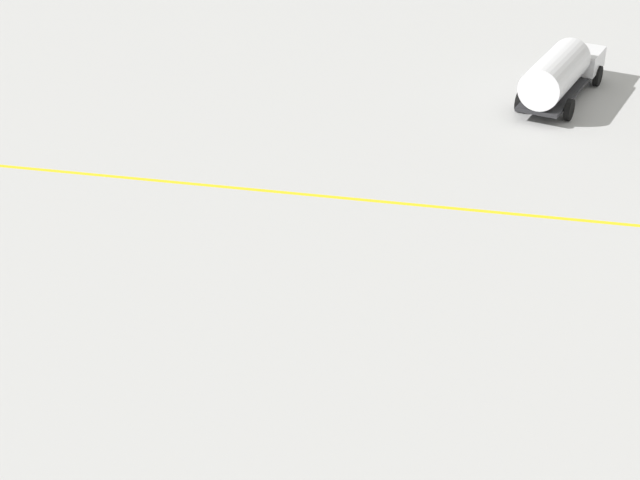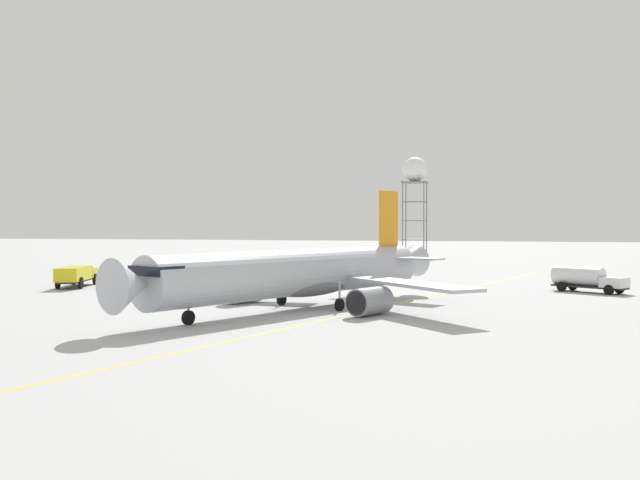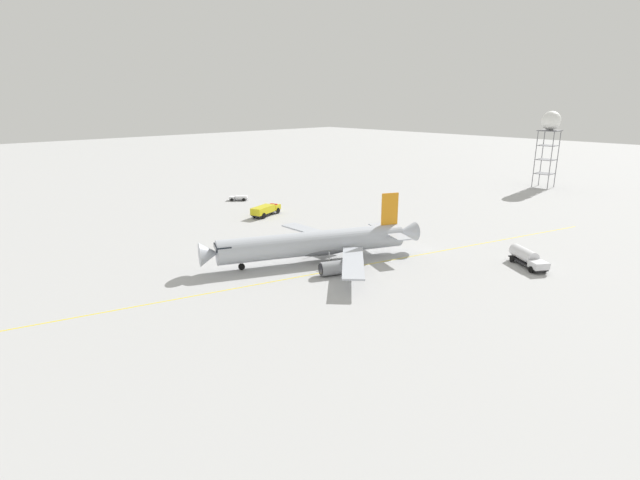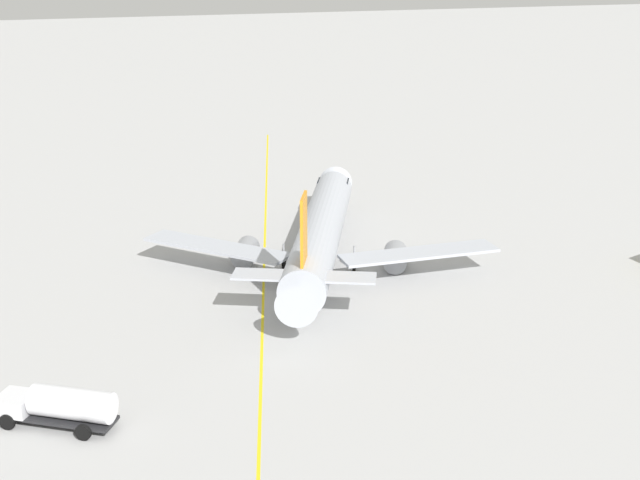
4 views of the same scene
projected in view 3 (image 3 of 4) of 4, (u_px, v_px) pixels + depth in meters
The scene contains 7 objects.
ground_plane at pixel (288, 264), 82.94m from camera, with size 600.00×600.00×0.00m, color #B2B2B2.
airliner_main at pixel (316, 244), 83.52m from camera, with size 37.28×31.97×11.14m.
pushback_tug_truck at pixel (239, 198), 134.90m from camera, with size 5.02×4.69×1.30m.
fire_tender_truck at pixel (265, 210), 116.89m from camera, with size 9.57×5.54×2.50m.
fuel_tanker_truck at pixel (527, 257), 81.64m from camera, with size 6.35×8.22×2.87m.
radar_tower at pixel (551, 124), 149.89m from camera, with size 5.73×5.73×23.56m.
taxiway_centreline at pixel (328, 272), 79.39m from camera, with size 120.61×32.88×0.01m.
Camera 3 is at (-49.61, -61.07, 27.10)m, focal length 27.32 mm.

